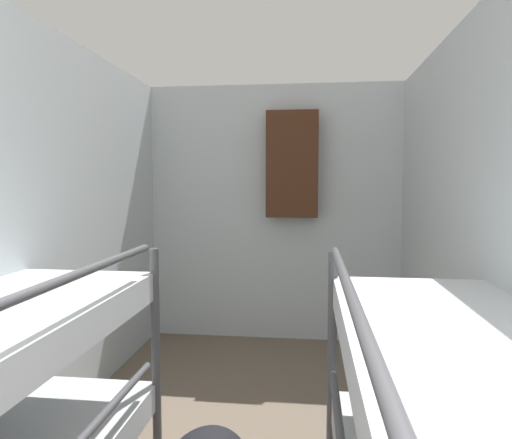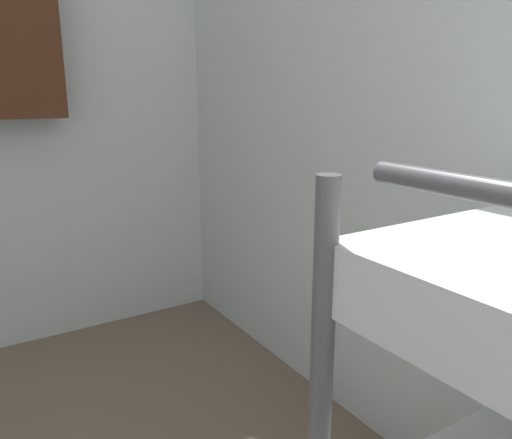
{
  "view_description": "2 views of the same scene",
  "coord_description": "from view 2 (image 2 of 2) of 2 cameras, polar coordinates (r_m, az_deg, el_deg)",
  "views": [
    {
      "loc": [
        0.32,
        0.27,
        1.4
      ],
      "look_at": [
        -0.03,
        3.17,
        1.17
      ],
      "focal_mm": 32.0,
      "sensor_mm": 36.0,
      "label": 1
    },
    {
      "loc": [
        -0.11,
        1.75,
        1.22
      ],
      "look_at": [
        0.66,
        2.98,
        0.85
      ],
      "focal_mm": 35.0,
      "sensor_mm": 36.0,
      "label": 2
    }
  ],
  "objects": [
    {
      "name": "hanging_coat",
      "position": [
        2.47,
        -27.23,
        20.75
      ],
      "size": [
        0.44,
        0.12,
        0.9
      ],
      "color": "#472819"
    }
  ]
}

